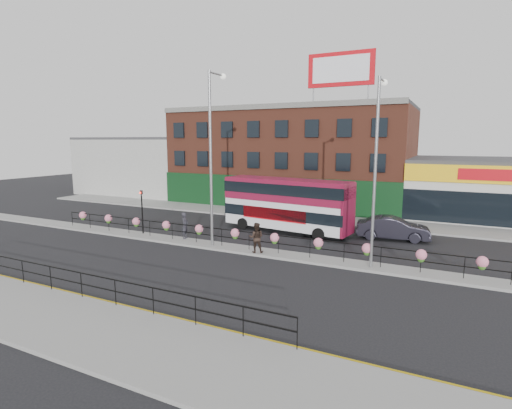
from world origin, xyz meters
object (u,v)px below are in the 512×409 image
at_px(double_decker_bus, 287,200).
at_px(lamp_column_east, 377,156).
at_px(car, 393,228).
at_px(lamp_column_west, 213,144).
at_px(pedestrian_a, 185,226).
at_px(pedestrian_b, 256,238).

relative_size(double_decker_bus, lamp_column_east, 1.02).
xyz_separation_m(double_decker_bus, car, (7.61, 1.09, -1.68)).
distance_m(double_decker_bus, lamp_column_west, 7.83).
distance_m(double_decker_bus, car, 7.87).
distance_m(pedestrian_a, pedestrian_b, 6.08).
bearing_deg(lamp_column_east, pedestrian_a, 178.03).
relative_size(pedestrian_b, lamp_column_east, 0.18).
bearing_deg(pedestrian_a, pedestrian_b, -115.73).
xyz_separation_m(car, lamp_column_west, (-10.27, -7.13, 5.88)).
xyz_separation_m(double_decker_bus, lamp_column_east, (7.48, -6.06, 3.59)).
xyz_separation_m(pedestrian_a, lamp_column_west, (2.67, -0.42, 5.63)).
height_order(pedestrian_a, lamp_column_east, lamp_column_east).
relative_size(double_decker_bus, pedestrian_a, 5.60).
bearing_deg(lamp_column_west, lamp_column_east, -0.10).
relative_size(pedestrian_a, pedestrian_b, 0.99).
relative_size(lamp_column_west, lamp_column_east, 1.10).
height_order(car, pedestrian_b, pedestrian_b).
relative_size(double_decker_bus, pedestrian_b, 5.55).
bearing_deg(pedestrian_a, car, -79.24).
bearing_deg(pedestrian_b, double_decker_bus, -107.28).
bearing_deg(pedestrian_a, double_decker_bus, -60.18).
bearing_deg(car, pedestrian_a, 109.00).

